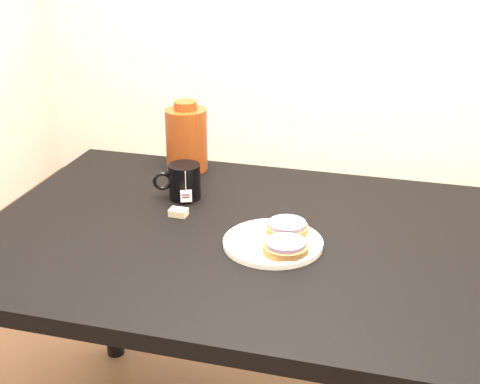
# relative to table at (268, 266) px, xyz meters

# --- Properties ---
(table) EXTENTS (1.40, 0.90, 0.75)m
(table) POSITION_rel_table_xyz_m (0.00, 0.00, 0.00)
(table) COLOR black
(table) RESTS_ON ground_plane
(plate) EXTENTS (0.23, 0.23, 0.02)m
(plate) POSITION_rel_table_xyz_m (0.02, -0.04, 0.09)
(plate) COLOR white
(plate) RESTS_ON table
(bagel_back) EXTENTS (0.12, 0.12, 0.03)m
(bagel_back) POSITION_rel_table_xyz_m (0.04, 0.01, 0.11)
(bagel_back) COLOR brown
(bagel_back) RESTS_ON plate
(bagel_front) EXTENTS (0.12, 0.12, 0.03)m
(bagel_front) POSITION_rel_table_xyz_m (0.06, -0.09, 0.11)
(bagel_front) COLOR brown
(bagel_front) RESTS_ON plate
(mug) EXTENTS (0.14, 0.11, 0.10)m
(mug) POSITION_rel_table_xyz_m (-0.27, 0.16, 0.13)
(mug) COLOR black
(mug) RESTS_ON table
(teabag_pouch) EXTENTS (0.05, 0.03, 0.02)m
(teabag_pouch) POSITION_rel_table_xyz_m (-0.25, 0.05, 0.09)
(teabag_pouch) COLOR #C6B793
(teabag_pouch) RESTS_ON table
(bagel_package) EXTENTS (0.15, 0.15, 0.21)m
(bagel_package) POSITION_rel_table_xyz_m (-0.34, 0.37, 0.18)
(bagel_package) COLOR #5A210B
(bagel_package) RESTS_ON table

